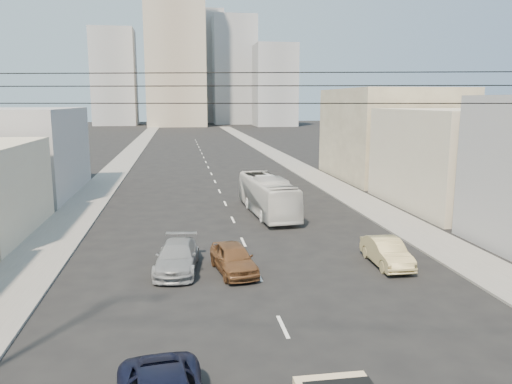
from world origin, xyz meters
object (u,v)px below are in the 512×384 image
object	(u,v)px
city_bus	(267,195)
sedan_tan	(387,252)
sedan_brown	(233,258)
sedan_grey	(177,257)

from	to	relation	value
city_bus	sedan_tan	distance (m)	13.87
city_bus	sedan_brown	size ratio (longest dim) A/B	2.39
sedan_brown	city_bus	bearing A→B (deg)	63.56
sedan_tan	sedan_grey	distance (m)	11.09
sedan_brown	sedan_grey	xyz separation A→B (m)	(-2.85, 0.72, -0.01)
sedan_brown	sedan_tan	world-z (taller)	sedan_brown
sedan_brown	sedan_grey	world-z (taller)	sedan_brown
city_bus	sedan_tan	xyz separation A→B (m)	(4.10, -13.23, -0.74)
sedan_brown	sedan_tan	size ratio (longest dim) A/B	1.01
city_bus	sedan_grey	world-z (taller)	city_bus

